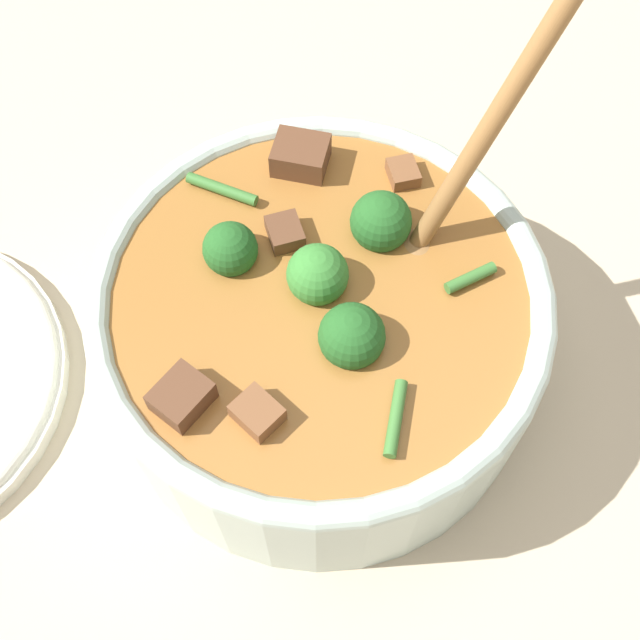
% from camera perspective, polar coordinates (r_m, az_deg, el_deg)
% --- Properties ---
extents(ground_plane, '(4.00, 4.00, 0.00)m').
position_cam_1_polar(ground_plane, '(0.55, 0.00, -3.35)').
color(ground_plane, '#C6B293').
extents(stew_bowl, '(0.27, 0.28, 0.26)m').
position_cam_1_polar(stew_bowl, '(0.49, 0.02, -0.30)').
color(stew_bowl, '#B2C6BC').
rests_on(stew_bowl, ground_plane).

